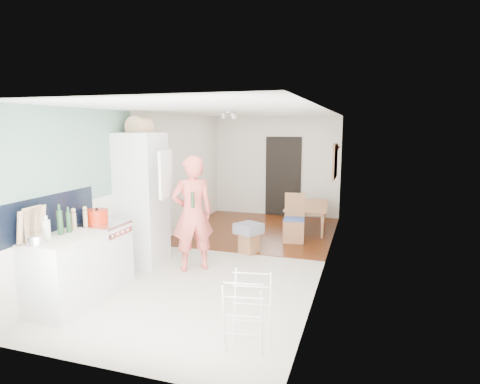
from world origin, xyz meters
The scene contains 32 objects.
room_shell centered at (0.00, 0.00, 1.25)m, with size 3.20×7.00×2.50m, color silver, non-canonical shape.
floor centered at (0.00, 0.00, 0.00)m, with size 3.20×7.00×0.01m, color beige.
wood_floor_overlay centered at (0.00, 1.85, 0.01)m, with size 3.20×3.30×0.01m, color #5C2907.
sage_wall_panel centered at (-1.59, -2.00, 1.85)m, with size 0.02×3.00×1.30m, color gray.
tile_splashback centered at (-1.59, -2.55, 1.15)m, with size 0.02×1.90×0.50m, color black.
doorway_recess centered at (0.20, 3.48, 1.00)m, with size 0.90×0.04×2.00m, color black.
base_cabinet centered at (-1.30, -2.55, 0.43)m, with size 0.60×0.90×0.86m, color silver.
worktop centered at (-1.30, -2.55, 0.89)m, with size 0.62×0.92×0.06m, color silver.
range_cooker centered at (-1.30, -1.80, 0.44)m, with size 0.60×0.60×0.88m, color silver.
cooker_top centered at (-1.30, -1.80, 0.90)m, with size 0.60×0.60×0.04m, color silver.
fridge_housing centered at (-1.27, -0.78, 1.07)m, with size 0.66×0.66×2.15m, color silver.
fridge_door centered at (-0.66, -1.08, 1.55)m, with size 0.56×0.04×0.70m, color silver.
fridge_interior centered at (-0.96, -0.78, 1.55)m, with size 0.02×0.52×0.66m, color white.
pinboard centered at (1.58, 1.90, 1.55)m, with size 0.03×0.90×0.70m, color tan.
pinboard_frame centered at (1.57, 1.90, 1.55)m, with size 0.01×0.94×0.74m, color olive.
wall_sconce centered at (1.54, 2.55, 1.75)m, with size 0.18×0.18×0.16m, color maroon.
person centered at (-0.37, -0.80, 1.07)m, with size 0.78×0.51×2.14m, color #E95C53.
dining_table centered at (1.02, 2.28, 0.23)m, with size 1.33×0.74×0.47m, color olive.
dining_chair centered at (0.89, 1.21, 0.47)m, with size 0.40×0.40×0.95m, color olive, non-canonical shape.
stool centered at (0.24, 0.27, 0.19)m, with size 0.28×0.28×0.37m, color olive, non-canonical shape.
grey_drape centered at (0.24, 0.23, 0.46)m, with size 0.40×0.40×0.18m, color slate.
drying_rack centered at (1.12, -2.78, 0.39)m, with size 0.40×0.36×0.78m, color silver, non-canonical shape.
bread_bin centered at (-1.31, -0.69, 2.24)m, with size 0.35×0.33×0.18m, color tan, non-canonical shape.
red_casserole centered at (-1.38, -1.78, 1.01)m, with size 0.31×0.31×0.18m, color red.
steel_pan centered at (-1.36, -2.90, 0.97)m, with size 0.22×0.22×0.11m, color silver.
held_bottle centered at (-0.29, -0.96, 1.15)m, with size 0.05×0.05×0.24m, color #1D3E20.
bottle_a centered at (-1.37, -2.35, 1.05)m, with size 0.06×0.06×0.27m, color #1D3E20.
bottle_b centered at (-1.40, -2.47, 1.07)m, with size 0.07×0.07×0.31m, color #1D3E20.
bottle_c centered at (-1.42, -2.67, 1.03)m, with size 0.09×0.09×0.23m, color silver.
pepper_mill_front centered at (-1.41, -2.21, 1.03)m, with size 0.06×0.06×0.22m, color tan.
pepper_mill_back centered at (-1.38, -2.02, 1.03)m, with size 0.06×0.06×0.21m, color tan.
chopping_boards centered at (-1.46, -2.85, 1.13)m, with size 0.04×0.31×0.42m, color tan, non-canonical shape.
Camera 1 is at (2.18, -6.40, 2.24)m, focal length 30.00 mm.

